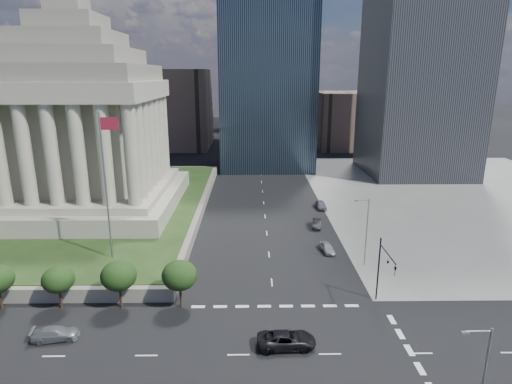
{
  "coord_description": "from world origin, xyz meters",
  "views": [
    {
      "loc": [
        -2.73,
        -31.03,
        26.55
      ],
      "look_at": [
        -2.12,
        17.14,
        13.18
      ],
      "focal_mm": 30.0,
      "sensor_mm": 36.0,
      "label": 1
    }
  ],
  "objects_px": {
    "street_lamp_north": "(366,228)",
    "parked_sedan_mid": "(317,224)",
    "parked_sedan_far": "(321,205)",
    "war_memorial": "(78,103)",
    "pickup_truck": "(287,340)",
    "parked_sedan_near": "(327,248)",
    "traffic_signal_ne": "(384,266)",
    "street_lamp_south": "(481,383)",
    "suv_grey": "(55,334)",
    "flagpole": "(106,179)"
  },
  "relations": [
    {
      "from": "parked_sedan_near",
      "to": "parked_sedan_mid",
      "type": "bearing_deg",
      "value": 82.79
    },
    {
      "from": "war_memorial",
      "to": "pickup_truck",
      "type": "xyz_separation_m",
      "value": [
        34.81,
        -41.79,
        -20.58
      ]
    },
    {
      "from": "suv_grey",
      "to": "parked_sedan_near",
      "type": "distance_m",
      "value": 38.91
    },
    {
      "from": "suv_grey",
      "to": "parked_sedan_far",
      "type": "xyz_separation_m",
      "value": [
        34.46,
        44.07,
        0.1
      ]
    },
    {
      "from": "street_lamp_north",
      "to": "parked_sedan_far",
      "type": "height_order",
      "value": "street_lamp_north"
    },
    {
      "from": "war_memorial",
      "to": "parked_sedan_far",
      "type": "height_order",
      "value": "war_memorial"
    },
    {
      "from": "pickup_truck",
      "to": "suv_grey",
      "type": "relative_size",
      "value": 1.25
    },
    {
      "from": "parked_sedan_far",
      "to": "parked_sedan_near",
      "type": "bearing_deg",
      "value": -98.96
    },
    {
      "from": "street_lamp_south",
      "to": "street_lamp_north",
      "type": "relative_size",
      "value": 1.0
    },
    {
      "from": "street_lamp_south",
      "to": "pickup_truck",
      "type": "xyz_separation_m",
      "value": [
        -12.52,
        12.21,
        -4.84
      ]
    },
    {
      "from": "pickup_truck",
      "to": "parked_sedan_near",
      "type": "relative_size",
      "value": 1.46
    },
    {
      "from": "war_memorial",
      "to": "street_lamp_north",
      "type": "height_order",
      "value": "war_memorial"
    },
    {
      "from": "parked_sedan_far",
      "to": "traffic_signal_ne",
      "type": "bearing_deg",
      "value": -90.94
    },
    {
      "from": "street_lamp_south",
      "to": "parked_sedan_mid",
      "type": "distance_m",
      "value": 47.16
    },
    {
      "from": "flagpole",
      "to": "parked_sedan_far",
      "type": "height_order",
      "value": "flagpole"
    },
    {
      "from": "street_lamp_south",
      "to": "parked_sedan_far",
      "type": "bearing_deg",
      "value": 91.81
    },
    {
      "from": "pickup_truck",
      "to": "suv_grey",
      "type": "bearing_deg",
      "value": 82.89
    },
    {
      "from": "parked_sedan_near",
      "to": "street_lamp_north",
      "type": "bearing_deg",
      "value": -56.02
    },
    {
      "from": "war_memorial",
      "to": "flagpole",
      "type": "bearing_deg",
      "value": -63.11
    },
    {
      "from": "parked_sedan_near",
      "to": "parked_sedan_far",
      "type": "bearing_deg",
      "value": 76.28
    },
    {
      "from": "traffic_signal_ne",
      "to": "street_lamp_north",
      "type": "xyz_separation_m",
      "value": [
        0.83,
        11.3,
        0.41
      ]
    },
    {
      "from": "traffic_signal_ne",
      "to": "street_lamp_north",
      "type": "height_order",
      "value": "street_lamp_north"
    },
    {
      "from": "parked_sedan_near",
      "to": "parked_sedan_mid",
      "type": "distance_m",
      "value": 10.75
    },
    {
      "from": "pickup_truck",
      "to": "parked_sedan_far",
      "type": "height_order",
      "value": "pickup_truck"
    },
    {
      "from": "flagpole",
      "to": "parked_sedan_far",
      "type": "bearing_deg",
      "value": 39.86
    },
    {
      "from": "traffic_signal_ne",
      "to": "parked_sedan_near",
      "type": "xyz_separation_m",
      "value": [
        -3.5,
        16.25,
        -4.56
      ]
    },
    {
      "from": "traffic_signal_ne",
      "to": "flagpole",
      "type": "bearing_deg",
      "value": 163.29
    },
    {
      "from": "traffic_signal_ne",
      "to": "parked_sedan_far",
      "type": "bearing_deg",
      "value": 91.5
    },
    {
      "from": "flagpole",
      "to": "parked_sedan_far",
      "type": "relative_size",
      "value": 4.33
    },
    {
      "from": "traffic_signal_ne",
      "to": "parked_sedan_mid",
      "type": "xyz_separation_m",
      "value": [
        -3.5,
        27.0,
        -4.54
      ]
    },
    {
      "from": "traffic_signal_ne",
      "to": "parked_sedan_far",
      "type": "distance_m",
      "value": 38.41
    },
    {
      "from": "war_memorial",
      "to": "parked_sedan_near",
      "type": "bearing_deg",
      "value": -22.78
    },
    {
      "from": "street_lamp_south",
      "to": "parked_sedan_mid",
      "type": "relative_size",
      "value": 2.33
    },
    {
      "from": "pickup_truck",
      "to": "parked_sedan_far",
      "type": "xyz_separation_m",
      "value": [
        10.69,
        45.62,
        -0.03
      ]
    },
    {
      "from": "war_memorial",
      "to": "suv_grey",
      "type": "height_order",
      "value": "war_memorial"
    },
    {
      "from": "traffic_signal_ne",
      "to": "pickup_truck",
      "type": "height_order",
      "value": "traffic_signal_ne"
    },
    {
      "from": "suv_grey",
      "to": "parked_sedan_near",
      "type": "bearing_deg",
      "value": -64.4
    },
    {
      "from": "suv_grey",
      "to": "parked_sedan_far",
      "type": "height_order",
      "value": "parked_sedan_far"
    },
    {
      "from": "street_lamp_north",
      "to": "pickup_truck",
      "type": "distance_m",
      "value": 23.09
    },
    {
      "from": "street_lamp_north",
      "to": "parked_sedan_mid",
      "type": "height_order",
      "value": "street_lamp_north"
    },
    {
      "from": "war_memorial",
      "to": "flagpole",
      "type": "height_order",
      "value": "war_memorial"
    },
    {
      "from": "traffic_signal_ne",
      "to": "street_lamp_south",
      "type": "xyz_separation_m",
      "value": [
        0.83,
        -19.7,
        0.41
      ]
    },
    {
      "from": "war_memorial",
      "to": "pickup_truck",
      "type": "height_order",
      "value": "war_memorial"
    },
    {
      "from": "suv_grey",
      "to": "parked_sedan_mid",
      "type": "xyz_separation_m",
      "value": [
        31.96,
        32.94,
        0.02
      ]
    },
    {
      "from": "street_lamp_south",
      "to": "parked_sedan_near",
      "type": "relative_size",
      "value": 2.47
    },
    {
      "from": "suv_grey",
      "to": "flagpole",
      "type": "bearing_deg",
      "value": -13.15
    },
    {
      "from": "war_memorial",
      "to": "traffic_signal_ne",
      "type": "xyz_separation_m",
      "value": [
        46.5,
        -34.3,
        -16.15
      ]
    },
    {
      "from": "traffic_signal_ne",
      "to": "parked_sedan_mid",
      "type": "bearing_deg",
      "value": 97.39
    },
    {
      "from": "street_lamp_north",
      "to": "parked_sedan_far",
      "type": "distance_m",
      "value": 27.33
    },
    {
      "from": "war_memorial",
      "to": "street_lamp_south",
      "type": "xyz_separation_m",
      "value": [
        47.33,
        -54.0,
        -15.74
      ]
    }
  ]
}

